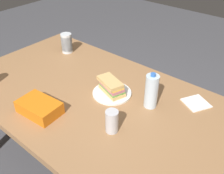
# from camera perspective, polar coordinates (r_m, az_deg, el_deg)

# --- Properties ---
(ground_plane) EXTENTS (8.00, 8.00, 0.00)m
(ground_plane) POSITION_cam_1_polar(r_m,az_deg,el_deg) (2.08, -3.86, -17.97)
(ground_plane) COLOR #4C4C51
(dining_table) EXTENTS (1.71, 0.99, 0.73)m
(dining_table) POSITION_cam_1_polar(r_m,az_deg,el_deg) (1.61, -4.74, -3.85)
(dining_table) COLOR #9E7047
(dining_table) RESTS_ON ground_plane
(paper_plate) EXTENTS (0.24, 0.24, 0.01)m
(paper_plate) POSITION_cam_1_polar(r_m,az_deg,el_deg) (1.56, 0.00, -1.33)
(paper_plate) COLOR white
(paper_plate) RESTS_ON dining_table
(sandwich) EXTENTS (0.20, 0.14, 0.08)m
(sandwich) POSITION_cam_1_polar(r_m,az_deg,el_deg) (1.53, -0.13, 0.13)
(sandwich) COLOR #DBB26B
(sandwich) RESTS_ON paper_plate
(chip_bag) EXTENTS (0.24, 0.17, 0.07)m
(chip_bag) POSITION_cam_1_polar(r_m,az_deg,el_deg) (1.46, -15.79, -4.37)
(chip_bag) COLOR orange
(chip_bag) RESTS_ON dining_table
(water_bottle_tall) EXTENTS (0.07, 0.07, 0.21)m
(water_bottle_tall) POSITION_cam_1_polar(r_m,az_deg,el_deg) (1.43, 8.73, -0.92)
(water_bottle_tall) COLOR silver
(water_bottle_tall) RESTS_ON dining_table
(plastic_cup_stack) EXTENTS (0.08, 0.08, 0.15)m
(plastic_cup_stack) POSITION_cam_1_polar(r_m,az_deg,el_deg) (2.04, -9.99, 9.56)
(plastic_cup_stack) COLOR silver
(plastic_cup_stack) RESTS_ON dining_table
(soda_can_silver) EXTENTS (0.07, 0.07, 0.12)m
(soda_can_silver) POSITION_cam_1_polar(r_m,az_deg,el_deg) (1.28, -0.03, -7.60)
(soda_can_silver) COLOR silver
(soda_can_silver) RESTS_ON dining_table
(paper_napkin) EXTENTS (0.18, 0.18, 0.01)m
(paper_napkin) POSITION_cam_1_polar(r_m,az_deg,el_deg) (1.56, 18.13, -3.39)
(paper_napkin) COLOR white
(paper_napkin) RESTS_ON dining_table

